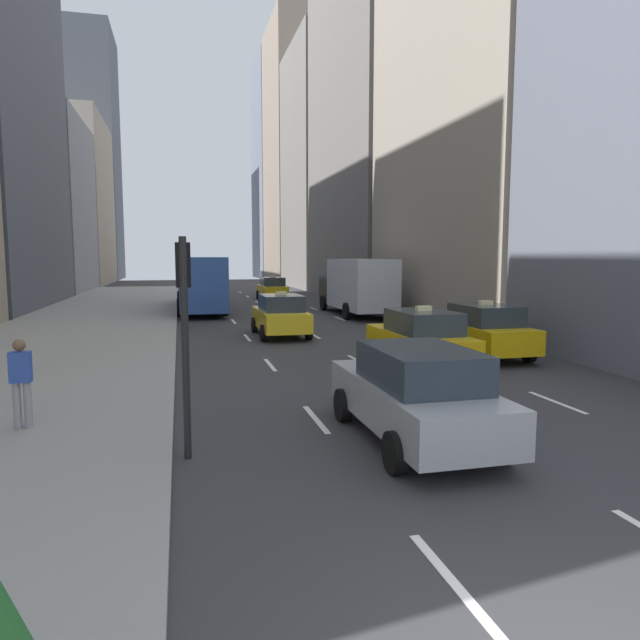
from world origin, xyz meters
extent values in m
cube|color=gray|center=(-7.00, 27.00, 0.07)|extent=(8.00, 66.00, 0.15)
cube|color=white|center=(-0.20, 2.00, 0.01)|extent=(0.12, 2.00, 0.01)
cube|color=white|center=(-0.20, 8.00, 0.01)|extent=(0.12, 2.00, 0.01)
cube|color=white|center=(-0.20, 14.00, 0.01)|extent=(0.12, 2.00, 0.01)
cube|color=white|center=(-0.20, 20.00, 0.01)|extent=(0.12, 2.00, 0.01)
cube|color=white|center=(-0.20, 26.00, 0.01)|extent=(0.12, 2.00, 0.01)
cube|color=white|center=(-0.20, 32.00, 0.01)|extent=(0.12, 2.00, 0.01)
cube|color=white|center=(-0.20, 38.00, 0.01)|extent=(0.12, 2.00, 0.01)
cube|color=white|center=(-0.20, 44.00, 0.01)|extent=(0.12, 2.00, 0.01)
cube|color=white|center=(-0.20, 50.00, 0.01)|extent=(0.12, 2.00, 0.01)
cube|color=white|center=(2.60, 8.00, 0.01)|extent=(0.12, 2.00, 0.01)
cube|color=white|center=(2.60, 14.00, 0.01)|extent=(0.12, 2.00, 0.01)
cube|color=white|center=(2.60, 20.00, 0.01)|extent=(0.12, 2.00, 0.01)
cube|color=white|center=(2.60, 26.00, 0.01)|extent=(0.12, 2.00, 0.01)
cube|color=white|center=(2.60, 32.00, 0.01)|extent=(0.12, 2.00, 0.01)
cube|color=white|center=(2.60, 38.00, 0.01)|extent=(0.12, 2.00, 0.01)
cube|color=white|center=(2.60, 44.00, 0.01)|extent=(0.12, 2.00, 0.01)
cube|color=white|center=(2.60, 50.00, 0.01)|extent=(0.12, 2.00, 0.01)
cube|color=white|center=(5.40, 8.00, 0.01)|extent=(0.12, 2.00, 0.01)
cube|color=white|center=(5.40, 14.00, 0.01)|extent=(0.12, 2.00, 0.01)
cube|color=white|center=(5.40, 20.00, 0.01)|extent=(0.12, 2.00, 0.01)
cube|color=white|center=(5.40, 26.00, 0.01)|extent=(0.12, 2.00, 0.01)
cube|color=white|center=(5.40, 32.00, 0.01)|extent=(0.12, 2.00, 0.01)
cube|color=white|center=(5.40, 38.00, 0.01)|extent=(0.12, 2.00, 0.01)
cube|color=white|center=(5.40, 44.00, 0.01)|extent=(0.12, 2.00, 0.01)
cube|color=white|center=(5.40, 50.00, 0.01)|extent=(0.12, 2.00, 0.01)
cube|color=gray|center=(-14.00, 53.82, 7.81)|extent=(6.00, 14.49, 15.63)
cube|color=gray|center=(-14.00, 70.19, 9.61)|extent=(6.00, 17.32, 19.23)
cube|color=#4C515B|center=(-14.00, 85.36, 17.26)|extent=(6.00, 11.95, 34.52)
cube|color=slate|center=(12.00, 40.86, 16.41)|extent=(6.00, 17.37, 32.83)
cube|color=slate|center=(12.00, 57.48, 12.65)|extent=(6.00, 14.14, 25.30)
cube|color=gray|center=(12.00, 71.93, 16.45)|extent=(6.00, 13.66, 32.89)
cube|color=slate|center=(12.00, 85.54, 16.29)|extent=(6.00, 12.59, 32.58)
cube|color=yellow|center=(1.20, 20.22, 0.71)|extent=(1.80, 4.40, 0.76)
cube|color=#28333D|center=(1.20, 19.96, 1.41)|extent=(1.58, 2.29, 0.64)
cube|color=#F2E599|center=(1.20, 19.96, 1.80)|extent=(0.44, 0.20, 0.14)
cylinder|color=black|center=(0.30, 21.58, 0.33)|extent=(0.22, 0.66, 0.66)
cylinder|color=black|center=(2.10, 21.58, 0.33)|extent=(0.22, 0.66, 0.66)
cylinder|color=black|center=(0.30, 18.86, 0.33)|extent=(0.22, 0.66, 0.66)
cylinder|color=black|center=(2.10, 18.86, 0.33)|extent=(0.22, 0.66, 0.66)
cube|color=yellow|center=(4.00, 12.47, 0.71)|extent=(1.80, 4.40, 0.76)
cube|color=#28333D|center=(4.00, 12.21, 1.41)|extent=(1.58, 2.29, 0.64)
cube|color=#F2E599|center=(4.00, 12.21, 1.80)|extent=(0.44, 0.20, 0.14)
cylinder|color=black|center=(3.10, 13.83, 0.33)|extent=(0.22, 0.66, 0.66)
cylinder|color=black|center=(4.90, 13.83, 0.33)|extent=(0.22, 0.66, 0.66)
cylinder|color=black|center=(3.10, 11.11, 0.33)|extent=(0.22, 0.66, 0.66)
cylinder|color=black|center=(4.90, 11.11, 0.33)|extent=(0.22, 0.66, 0.66)
cube|color=yellow|center=(6.80, 13.87, 0.71)|extent=(1.80, 4.40, 0.76)
cube|color=#28333D|center=(6.80, 13.60, 1.41)|extent=(1.58, 2.29, 0.64)
cube|color=#F2E599|center=(6.80, 13.60, 1.80)|extent=(0.44, 0.20, 0.14)
cylinder|color=black|center=(5.90, 15.23, 0.33)|extent=(0.22, 0.66, 0.66)
cylinder|color=black|center=(7.70, 15.23, 0.33)|extent=(0.22, 0.66, 0.66)
cylinder|color=black|center=(5.90, 12.50, 0.33)|extent=(0.22, 0.66, 0.66)
cylinder|color=black|center=(7.70, 12.50, 0.33)|extent=(0.22, 0.66, 0.66)
cube|color=yellow|center=(4.00, 39.92, 0.71)|extent=(1.80, 4.40, 0.76)
cube|color=#28333D|center=(4.00, 39.65, 1.41)|extent=(1.58, 2.29, 0.64)
cube|color=#F2E599|center=(4.00, 39.65, 1.80)|extent=(0.44, 0.20, 0.14)
cylinder|color=black|center=(3.10, 41.28, 0.33)|extent=(0.22, 0.66, 0.66)
cylinder|color=black|center=(4.90, 41.28, 0.33)|extent=(0.22, 0.66, 0.66)
cylinder|color=black|center=(3.10, 38.55, 0.33)|extent=(0.22, 0.66, 0.66)
cylinder|color=black|center=(4.90, 38.55, 0.33)|extent=(0.22, 0.66, 0.66)
cube|color=#9EA0A5|center=(1.20, 6.32, 0.70)|extent=(1.80, 4.61, 0.75)
cube|color=#28333D|center=(1.20, 6.04, 1.40)|extent=(1.58, 2.40, 0.64)
cylinder|color=black|center=(0.30, 7.75, 0.33)|extent=(0.22, 0.66, 0.66)
cylinder|color=black|center=(2.10, 7.75, 0.33)|extent=(0.22, 0.66, 0.66)
cylinder|color=black|center=(0.30, 4.89, 0.33)|extent=(0.22, 0.66, 0.66)
cylinder|color=black|center=(2.10, 4.89, 0.33)|extent=(0.22, 0.66, 0.66)
cube|color=#2D519E|center=(-1.60, 32.37, 1.80)|extent=(2.50, 11.60, 2.90)
cube|color=#28333D|center=(-1.60, 38.12, 2.15)|extent=(2.30, 0.12, 1.40)
cube|color=#28333D|center=(-2.81, 32.37, 2.15)|extent=(0.08, 9.86, 1.10)
cube|color=yellow|center=(-1.60, 38.12, 3.05)|extent=(1.50, 0.10, 0.36)
cylinder|color=black|center=(-2.85, 35.96, 0.50)|extent=(0.30, 1.00, 1.00)
cylinder|color=black|center=(-0.35, 35.96, 0.50)|extent=(0.30, 1.00, 1.00)
cylinder|color=black|center=(-2.85, 29.18, 0.50)|extent=(0.30, 1.00, 1.00)
cylinder|color=black|center=(-0.35, 29.18, 0.50)|extent=(0.30, 1.00, 1.00)
cube|color=#262628|center=(6.80, 30.88, 1.50)|extent=(2.10, 2.40, 2.10)
cube|color=#28333D|center=(6.80, 32.03, 1.80)|extent=(1.90, 0.10, 0.90)
cube|color=silver|center=(6.80, 26.68, 1.80)|extent=(2.30, 6.00, 2.70)
cylinder|color=black|center=(5.75, 30.88, 0.45)|extent=(0.28, 0.90, 0.90)
cylinder|color=black|center=(7.85, 30.88, 0.45)|extent=(0.28, 0.90, 0.90)
cylinder|color=black|center=(5.65, 25.48, 0.45)|extent=(0.28, 0.90, 0.90)
cylinder|color=black|center=(7.95, 25.48, 0.45)|extent=(0.28, 0.90, 0.90)
cylinder|color=gray|center=(-5.75, 8.24, 0.58)|extent=(0.14, 0.14, 0.86)
cylinder|color=gray|center=(-5.57, 8.24, 0.58)|extent=(0.14, 0.14, 0.86)
cube|color=#2D4CA5|center=(-5.66, 8.24, 1.29)|extent=(0.36, 0.22, 0.56)
sphere|color=brown|center=(-5.66, 8.24, 1.69)|extent=(0.22, 0.22, 0.22)
cylinder|color=black|center=(-2.75, 6.33, 1.80)|extent=(0.12, 0.12, 3.60)
cube|color=black|center=(-2.75, 6.51, 3.15)|extent=(0.24, 0.20, 0.72)
sphere|color=red|center=(-2.75, 6.62, 3.38)|extent=(0.14, 0.14, 0.14)
sphere|color=#4C3F14|center=(-2.75, 6.62, 3.15)|extent=(0.14, 0.14, 0.14)
sphere|color=#198C2D|center=(-2.75, 6.62, 2.92)|extent=(0.14, 0.14, 0.14)
camera|label=1|loc=(-2.81, -2.95, 3.28)|focal=32.00mm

